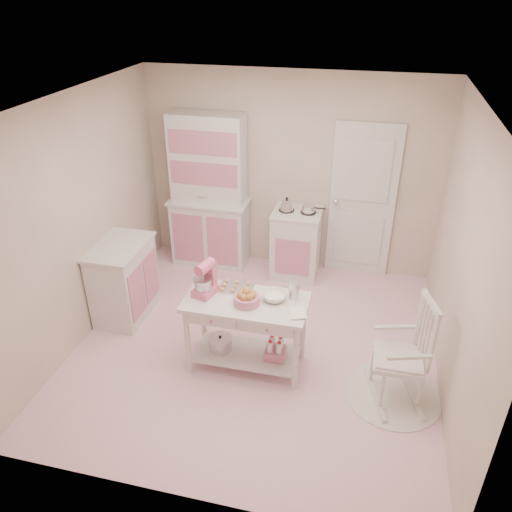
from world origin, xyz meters
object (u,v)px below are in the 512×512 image
at_px(stove, 296,243).
at_px(base_cabinet, 124,280).
at_px(work_table, 246,333).
at_px(bread_basket, 247,300).
at_px(rocking_chair, 400,351).
at_px(hutch, 208,193).
at_px(stand_mixer, 204,279).

bearing_deg(stove, base_cabinet, -142.43).
distance_m(work_table, bread_basket, 0.45).
bearing_deg(base_cabinet, work_table, -18.75).
xyz_separation_m(stove, rocking_chair, (1.30, -2.03, 0.09)).
relative_size(hutch, work_table, 1.73).
distance_m(hutch, stand_mixer, 2.04).
xyz_separation_m(hutch, base_cabinet, (-0.59, -1.43, -0.58)).
xyz_separation_m(work_table, stand_mixer, (-0.42, 0.02, 0.57)).
xyz_separation_m(hutch, bread_basket, (1.04, -2.02, -0.19)).
bearing_deg(hutch, stand_mixer, -72.97).
distance_m(hutch, bread_basket, 2.28).
distance_m(stove, stand_mixer, 2.06).
relative_size(hutch, rocking_chair, 1.89).
height_order(hutch, work_table, hutch).
bearing_deg(bread_basket, rocking_chair, -2.14).
relative_size(stand_mixer, bread_basket, 1.36).
height_order(base_cabinet, work_table, base_cabinet).
height_order(hutch, rocking_chair, hutch).
bearing_deg(stand_mixer, hutch, 122.89).
relative_size(work_table, bread_basket, 4.80).
bearing_deg(stand_mixer, base_cabinet, 171.98).
xyz_separation_m(hutch, work_table, (1.02, -1.97, -0.64)).
relative_size(hutch, stand_mixer, 6.12).
bearing_deg(base_cabinet, hutch, 67.57).
bearing_deg(stove, work_table, -95.42).
height_order(base_cabinet, rocking_chair, rocking_chair).
distance_m(stove, base_cabinet, 2.26).
relative_size(work_table, stand_mixer, 3.53).
bearing_deg(stove, bread_basket, -94.71).
bearing_deg(work_table, bread_basket, -68.20).
distance_m(hutch, stove, 1.33).
relative_size(hutch, bread_basket, 8.32).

